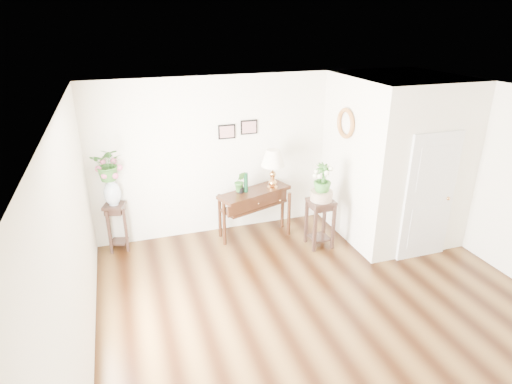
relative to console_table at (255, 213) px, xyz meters
name	(u,v)px	position (x,y,z in m)	size (l,w,h in m)	color
floor	(327,309)	(0.29, -2.31, -0.44)	(6.00, 5.50, 0.02)	brown
ceiling	(343,103)	(0.29, -2.31, 2.36)	(6.00, 5.50, 0.02)	white
wall_back	(262,153)	(0.29, 0.44, 0.96)	(6.00, 0.02, 2.80)	silver
wall_left	(75,256)	(-2.71, -2.31, 0.96)	(0.02, 5.50, 2.80)	silver
partition	(394,158)	(2.39, -0.53, 0.96)	(1.80, 1.95, 2.80)	silver
door	(429,198)	(2.39, -1.53, 0.61)	(0.90, 0.05, 2.10)	silver
art_print_left	(227,132)	(-0.36, 0.42, 1.41)	(0.30, 0.02, 0.25)	black
art_print_right	(249,127)	(0.04, 0.42, 1.46)	(0.30, 0.02, 0.25)	black
wall_ornament	(345,123)	(1.45, -0.41, 1.61)	(0.51, 0.51, 0.07)	#BD6F2C
console_table	(255,213)	(0.00, 0.00, 0.00)	(1.31, 0.44, 0.88)	black
table_lamp	(273,170)	(0.33, 0.00, 0.79)	(0.41, 0.41, 0.72)	#BE844A
green_vase	(246,183)	(-0.16, 0.00, 0.61)	(0.07, 0.07, 0.34)	#0B3319
potted_plant	(240,182)	(-0.26, 0.00, 0.62)	(0.20, 0.16, 0.37)	#316925
plant_stand_a	(117,227)	(-2.34, 0.26, -0.02)	(0.32, 0.32, 0.83)	black
porcelain_vase	(112,192)	(-2.34, 0.26, 0.62)	(0.28, 0.28, 0.48)	silver
lily_arrangement	(108,165)	(-2.34, 0.26, 1.07)	(0.50, 0.43, 0.55)	#316925
plant_stand_b	(320,223)	(0.94, -0.69, -0.01)	(0.40, 0.40, 0.85)	black
ceramic_bowl	(321,196)	(0.94, -0.69, 0.50)	(0.37, 0.37, 0.16)	#BDAD97
narcissus	(323,179)	(0.94, -0.69, 0.79)	(0.29, 0.29, 0.51)	#316925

